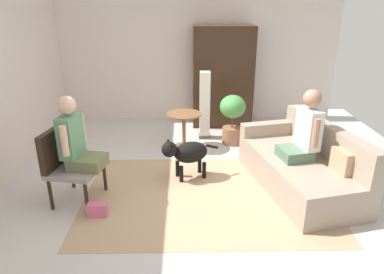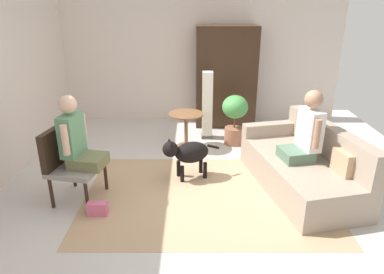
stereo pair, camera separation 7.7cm
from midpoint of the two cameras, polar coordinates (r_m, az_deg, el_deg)
The scene contains 13 objects.
ground_plane at distance 4.86m, azimuth 0.22°, elevation -7.98°, with size 7.03×7.03×0.00m, color beige.
back_wall at distance 7.29m, azimuth -0.34°, elevation 13.50°, with size 5.83×0.12×2.74m, color silver.
area_rug at distance 4.66m, azimuth 1.78°, elevation -9.37°, with size 3.12×2.21×0.01m, color tan.
couch at distance 4.97m, azimuth 16.89°, elevation -4.47°, with size 1.35×2.10×0.86m.
armchair at distance 4.62m, azimuth -20.08°, elevation -3.34°, with size 0.67×0.74×0.94m.
person_on_couch at distance 4.73m, azimuth 17.34°, elevation 0.99°, with size 0.51×0.53×0.91m.
person_on_armchair at distance 4.44m, azimuth -18.77°, elevation -0.38°, with size 0.53×0.50×0.89m.
round_end_table at distance 5.94m, azimuth -1.68°, elevation 2.07°, with size 0.58×0.58×0.61m.
dog at distance 4.91m, azimuth -1.28°, elevation -2.53°, with size 0.80×0.44×0.62m.
potted_plant at distance 6.10m, azimuth 6.18°, elevation 3.50°, with size 0.44×0.44×0.87m.
column_lamp at distance 6.31m, azimuth 1.72°, elevation 5.03°, with size 0.20×0.20×1.22m.
armoire_cabinet at distance 6.99m, azimuth 4.64°, elevation 9.68°, with size 1.16×0.56×1.93m, color #382316.
handbag at distance 4.38m, azimuth -15.50°, elevation -11.27°, with size 0.23×0.10×0.17m, color #D8668C.
Camera 1 is at (-0.14, -4.23, 2.40)m, focal length 33.01 mm.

